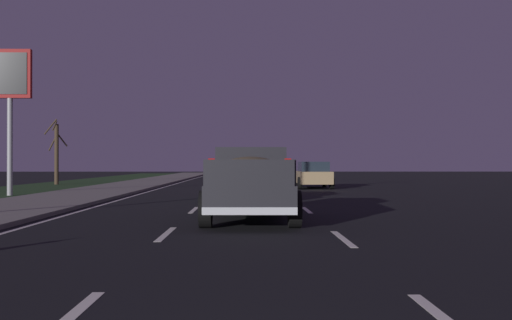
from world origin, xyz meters
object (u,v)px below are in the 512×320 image
(sedan_silver, at_px, (246,174))
(gas_price_sign, at_px, (10,86))
(sedan_tan, at_px, (313,175))
(bare_tree_far, at_px, (56,152))
(pickup_truck, at_px, (251,182))
(sedan_green, at_px, (246,180))

(sedan_silver, height_order, gas_price_sign, gas_price_sign)
(sedan_tan, distance_m, bare_tree_far, 18.02)
(pickup_truck, distance_m, gas_price_sign, 16.07)
(sedan_silver, height_order, bare_tree_far, bare_tree_far)
(sedan_silver, distance_m, bare_tree_far, 14.00)
(sedan_silver, xyz_separation_m, gas_price_sign, (-8.78, 10.60, 4.14))
(sedan_green, xyz_separation_m, gas_price_sign, (3.39, 10.61, 4.14))
(pickup_truck, bearing_deg, sedan_green, 1.14)
(pickup_truck, bearing_deg, gas_price_sign, 43.72)
(pickup_truck, height_order, bare_tree_far, bare_tree_far)
(pickup_truck, height_order, sedan_tan, pickup_truck)
(pickup_truck, xyz_separation_m, bare_tree_far, (24.94, 13.20, 1.28))
(sedan_tan, distance_m, gas_price_sign, 16.93)
(pickup_truck, xyz_separation_m, sedan_tan, (18.95, -3.74, -0.20))
(sedan_silver, bearing_deg, bare_tree_far, 69.38)
(pickup_truck, bearing_deg, sedan_tan, -11.15)
(gas_price_sign, bearing_deg, sedan_tan, -62.05)
(pickup_truck, bearing_deg, sedan_silver, 0.48)
(sedan_green, distance_m, bare_tree_far, 21.53)
(sedan_silver, distance_m, gas_price_sign, 14.37)
(sedan_silver, bearing_deg, gas_price_sign, 129.62)
(sedan_tan, bearing_deg, sedan_silver, 74.53)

